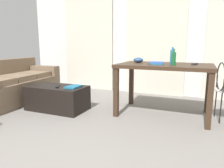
{
  "coord_description": "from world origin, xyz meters",
  "views": [
    {
      "loc": [
        0.9,
        -1.38,
        1.06
      ],
      "look_at": [
        -0.4,
        1.72,
        0.43
      ],
      "focal_mm": 33.37,
      "sensor_mm": 36.0,
      "label": 1
    }
  ],
  "objects_px": {
    "bottle_far": "(172,57)",
    "magazine": "(73,87)",
    "bowl": "(138,60)",
    "coffee_table": "(57,98)",
    "craft_table": "(164,71)",
    "tv_remote_primary": "(58,86)",
    "book_stack": "(157,63)",
    "bottle_near": "(174,58)",
    "couch": "(12,85)",
    "tv_remote_on_table": "(195,64)"
  },
  "relations": [
    {
      "from": "tv_remote_primary",
      "to": "magazine",
      "type": "distance_m",
      "value": 0.27
    },
    {
      "from": "couch",
      "to": "tv_remote_on_table",
      "type": "relative_size",
      "value": 13.25
    },
    {
      "from": "bowl",
      "to": "book_stack",
      "type": "height_order",
      "value": "bowl"
    },
    {
      "from": "bottle_far",
      "to": "book_stack",
      "type": "bearing_deg",
      "value": -156.12
    },
    {
      "from": "tv_remote_primary",
      "to": "magazine",
      "type": "bearing_deg",
      "value": -19.93
    },
    {
      "from": "book_stack",
      "to": "tv_remote_primary",
      "type": "relative_size",
      "value": 1.63
    },
    {
      "from": "bottle_far",
      "to": "book_stack",
      "type": "height_order",
      "value": "bottle_far"
    },
    {
      "from": "coffee_table",
      "to": "couch",
      "type": "bearing_deg",
      "value": 174.89
    },
    {
      "from": "bottle_far",
      "to": "magazine",
      "type": "bearing_deg",
      "value": -161.79
    },
    {
      "from": "couch",
      "to": "tv_remote_primary",
      "type": "distance_m",
      "value": 1.19
    },
    {
      "from": "book_stack",
      "to": "tv_remote_primary",
      "type": "height_order",
      "value": "book_stack"
    },
    {
      "from": "tv_remote_on_table",
      "to": "bottle_near",
      "type": "bearing_deg",
      "value": -126.02
    },
    {
      "from": "tv_remote_primary",
      "to": "bottle_far",
      "type": "bearing_deg",
      "value": -15.46
    },
    {
      "from": "magazine",
      "to": "bottle_near",
      "type": "bearing_deg",
      "value": 11.27
    },
    {
      "from": "bottle_near",
      "to": "tv_remote_on_table",
      "type": "height_order",
      "value": "bottle_near"
    },
    {
      "from": "couch",
      "to": "tv_remote_primary",
      "type": "relative_size",
      "value": 10.95
    },
    {
      "from": "craft_table",
      "to": "book_stack",
      "type": "bearing_deg",
      "value": -154.55
    },
    {
      "from": "book_stack",
      "to": "magazine",
      "type": "bearing_deg",
      "value": -162.81
    },
    {
      "from": "coffee_table",
      "to": "craft_table",
      "type": "relative_size",
      "value": 0.71
    },
    {
      "from": "bowl",
      "to": "bottle_far",
      "type": "bearing_deg",
      "value": -8.64
    },
    {
      "from": "bowl",
      "to": "magazine",
      "type": "height_order",
      "value": "bowl"
    },
    {
      "from": "craft_table",
      "to": "tv_remote_primary",
      "type": "bearing_deg",
      "value": -162.88
    },
    {
      "from": "bottle_far",
      "to": "magazine",
      "type": "relative_size",
      "value": 0.94
    },
    {
      "from": "couch",
      "to": "book_stack",
      "type": "distance_m",
      "value": 2.72
    },
    {
      "from": "book_stack",
      "to": "magazine",
      "type": "height_order",
      "value": "book_stack"
    },
    {
      "from": "coffee_table",
      "to": "magazine",
      "type": "relative_size",
      "value": 3.65
    },
    {
      "from": "coffee_table",
      "to": "magazine",
      "type": "distance_m",
      "value": 0.38
    },
    {
      "from": "coffee_table",
      "to": "tv_remote_primary",
      "type": "bearing_deg",
      "value": -44.31
    },
    {
      "from": "couch",
      "to": "tv_remote_on_table",
      "type": "distance_m",
      "value": 3.24
    },
    {
      "from": "coffee_table",
      "to": "bowl",
      "type": "distance_m",
      "value": 1.47
    },
    {
      "from": "bottle_near",
      "to": "couch",
      "type": "bearing_deg",
      "value": -176.15
    },
    {
      "from": "bottle_near",
      "to": "tv_remote_primary",
      "type": "xyz_separation_m",
      "value": [
        -1.74,
        -0.35,
        -0.47
      ]
    },
    {
      "from": "bottle_near",
      "to": "book_stack",
      "type": "xyz_separation_m",
      "value": [
        -0.25,
        0.09,
        -0.08
      ]
    },
    {
      "from": "book_stack",
      "to": "bowl",
      "type": "bearing_deg",
      "value": 152.13
    },
    {
      "from": "bottle_near",
      "to": "bowl",
      "type": "xyz_separation_m",
      "value": [
        -0.58,
        0.27,
        -0.05
      ]
    },
    {
      "from": "bottle_near",
      "to": "bottle_far",
      "type": "height_order",
      "value": "bottle_far"
    },
    {
      "from": "bottle_far",
      "to": "craft_table",
      "type": "bearing_deg",
      "value": -157.9
    },
    {
      "from": "book_stack",
      "to": "bottle_near",
      "type": "bearing_deg",
      "value": -19.7
    },
    {
      "from": "bowl",
      "to": "craft_table",
      "type": "bearing_deg",
      "value": -15.53
    },
    {
      "from": "bowl",
      "to": "tv_remote_on_table",
      "type": "distance_m",
      "value": 0.86
    },
    {
      "from": "magazine",
      "to": "craft_table",
      "type": "bearing_deg",
      "value": 18.08
    },
    {
      "from": "couch",
      "to": "bowl",
      "type": "distance_m",
      "value": 2.43
    },
    {
      "from": "couch",
      "to": "book_stack",
      "type": "relative_size",
      "value": 6.71
    },
    {
      "from": "couch",
      "to": "coffee_table",
      "type": "relative_size",
      "value": 1.96
    },
    {
      "from": "craft_table",
      "to": "tv_remote_on_table",
      "type": "relative_size",
      "value": 9.54
    },
    {
      "from": "tv_remote_on_table",
      "to": "tv_remote_primary",
      "type": "relative_size",
      "value": 0.83
    },
    {
      "from": "bottle_far",
      "to": "bowl",
      "type": "bearing_deg",
      "value": 171.36
    },
    {
      "from": "bowl",
      "to": "book_stack",
      "type": "relative_size",
      "value": 0.56
    },
    {
      "from": "coffee_table",
      "to": "bottle_near",
      "type": "relative_size",
      "value": 4.25
    },
    {
      "from": "craft_table",
      "to": "book_stack",
      "type": "distance_m",
      "value": 0.17
    }
  ]
}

